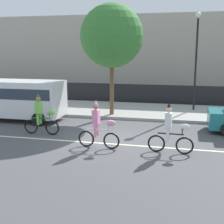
# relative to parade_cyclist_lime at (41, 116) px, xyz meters

# --- Properties ---
(ground_plane) EXTENTS (80.00, 80.00, 0.00)m
(ground_plane) POSITION_rel_parade_cyclist_lime_xyz_m (3.22, -0.24, -0.84)
(ground_plane) COLOR #4C4C4F
(road_centre_line) EXTENTS (36.00, 0.14, 0.01)m
(road_centre_line) POSITION_rel_parade_cyclist_lime_xyz_m (3.22, -0.74, -0.84)
(road_centre_line) COLOR beige
(road_centre_line) RESTS_ON ground
(sidewalk_curb) EXTENTS (60.00, 5.00, 0.15)m
(sidewalk_curb) POSITION_rel_parade_cyclist_lime_xyz_m (3.22, 6.26, -0.77)
(sidewalk_curb) COLOR #9E9B93
(sidewalk_curb) RESTS_ON ground
(fence_line) EXTENTS (40.00, 0.08, 1.40)m
(fence_line) POSITION_rel_parade_cyclist_lime_xyz_m (3.22, 9.16, -0.14)
(fence_line) COLOR black
(fence_line) RESTS_ON ground
(building_backdrop) EXTENTS (28.00, 8.00, 6.76)m
(building_backdrop) POSITION_rel_parade_cyclist_lime_xyz_m (2.04, 17.76, 2.54)
(building_backdrop) COLOR #B2A899
(building_backdrop) RESTS_ON ground
(parade_cyclist_lime) EXTENTS (1.72, 0.50, 1.92)m
(parade_cyclist_lime) POSITION_rel_parade_cyclist_lime_xyz_m (0.00, 0.00, 0.00)
(parade_cyclist_lime) COLOR black
(parade_cyclist_lime) RESTS_ON ground
(parade_cyclist_pink) EXTENTS (1.72, 0.50, 1.92)m
(parade_cyclist_pink) POSITION_rel_parade_cyclist_lime_xyz_m (3.11, -1.37, 0.00)
(parade_cyclist_pink) COLOR black
(parade_cyclist_pink) RESTS_ON ground
(parade_cyclist_zebra) EXTENTS (1.72, 0.50, 1.92)m
(parade_cyclist_zebra) POSITION_rel_parade_cyclist_lime_xyz_m (5.91, -1.35, 0.00)
(parade_cyclist_zebra) COLOR black
(parade_cyclist_zebra) RESTS_ON ground
(parked_van_white) EXTENTS (5.00, 2.22, 2.18)m
(parked_van_white) POSITION_rel_parade_cyclist_lime_xyz_m (-2.50, 2.46, 0.44)
(parked_van_white) COLOR white
(parked_van_white) RESTS_ON ground
(street_lamp_post) EXTENTS (0.36, 0.36, 5.86)m
(street_lamp_post) POSITION_rel_parade_cyclist_lime_xyz_m (6.90, 7.00, 3.15)
(street_lamp_post) COLOR black
(street_lamp_post) RESTS_ON sidewalk_curb
(street_tree_near_lamp) EXTENTS (3.52, 3.52, 6.19)m
(street_tree_near_lamp) POSITION_rel_parade_cyclist_lime_xyz_m (2.25, 4.45, 3.73)
(street_tree_near_lamp) COLOR brown
(street_tree_near_lamp) RESTS_ON sidewalk_curb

